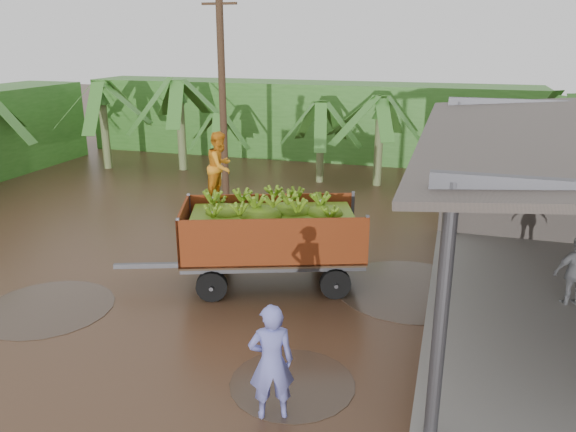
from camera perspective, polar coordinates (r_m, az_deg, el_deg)
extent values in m
plane|color=black|center=(13.43, -8.24, -7.72)|extent=(100.00, 100.00, 0.00)
cube|color=#2D661E|center=(28.17, 1.61, 9.79)|extent=(22.00, 3.00, 3.60)
cube|color=#47474C|center=(13.86, -13.89, -4.90)|extent=(1.63, 0.67, 0.11)
imported|color=orange|center=(13.44, -6.90, 5.02)|extent=(0.71, 0.87, 1.66)
imported|color=#6D72C7|center=(8.91, -1.71, -14.62)|extent=(0.84, 0.71, 1.95)
imported|color=gray|center=(13.82, 27.20, -5.14)|extent=(1.04, 0.69, 1.65)
cylinder|color=#47301E|center=(19.28, -6.65, 11.43)|extent=(0.24, 0.24, 7.27)
cube|color=#47301E|center=(19.18, -7.00, 20.64)|extent=(1.20, 0.08, 0.08)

